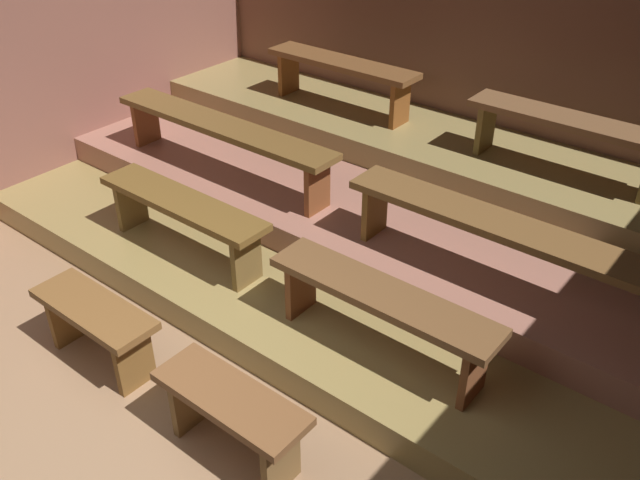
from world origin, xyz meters
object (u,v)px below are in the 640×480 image
at_px(bench_floor_right, 231,410).
at_px(bench_middle_left, 222,131).
at_px(bench_floor_left, 96,320).
at_px(bench_middle_right, 509,235).
at_px(bench_upper_left, 342,70).
at_px(bench_lower_right, 382,304).
at_px(bench_upper_right, 567,128).
at_px(bench_lower_left, 182,210).

height_order(bench_floor_right, bench_middle_left, bench_middle_left).
xyz_separation_m(bench_floor_left, bench_middle_right, (1.95, 1.89, 0.51)).
bearing_deg(bench_upper_left, bench_middle_left, -98.68).
bearing_deg(bench_middle_left, bench_lower_right, -20.55).
xyz_separation_m(bench_floor_left, bench_middle_left, (-0.70, 1.89, 0.51)).
distance_m(bench_middle_left, bench_middle_right, 2.65).
xyz_separation_m(bench_middle_left, bench_upper_left, (0.21, 1.40, 0.22)).
xyz_separation_m(bench_middle_left, bench_upper_right, (2.44, 1.40, 0.22)).
xyz_separation_m(bench_floor_left, bench_lower_left, (-0.29, 1.05, 0.26)).
bearing_deg(bench_floor_left, bench_upper_right, 62.12).
distance_m(bench_floor_right, bench_upper_left, 3.79).
distance_m(bench_lower_right, bench_middle_left, 2.41).
height_order(bench_middle_left, bench_middle_right, same).
distance_m(bench_middle_left, bench_upper_left, 1.44).
height_order(bench_lower_left, bench_middle_left, bench_middle_left).
relative_size(bench_floor_left, bench_middle_right, 0.41).
relative_size(bench_floor_right, bench_middle_left, 0.41).
bearing_deg(bench_upper_left, bench_floor_right, -62.12).
xyz_separation_m(bench_floor_right, bench_lower_left, (-1.55, 1.05, 0.26)).
bearing_deg(bench_floor_right, bench_lower_right, 74.59).
height_order(bench_floor_right, bench_upper_left, bench_upper_left).
bearing_deg(bench_middle_right, bench_middle_left, 180.00).
distance_m(bench_lower_left, bench_middle_left, 0.97).
relative_size(bench_lower_right, bench_upper_right, 0.98).
distance_m(bench_lower_left, bench_middle_right, 2.41).
height_order(bench_floor_left, bench_upper_right, bench_upper_right).
relative_size(bench_floor_right, bench_lower_left, 0.61).
relative_size(bench_floor_right, bench_upper_right, 0.60).
height_order(bench_lower_right, bench_upper_left, bench_upper_left).
distance_m(bench_floor_right, bench_lower_left, 1.89).
bearing_deg(bench_floor_left, bench_upper_left, 98.32).
bearing_deg(bench_floor_left, bench_lower_right, 34.05).
bearing_deg(bench_middle_left, bench_middle_right, 0.00).
bearing_deg(bench_upper_right, bench_floor_left, -117.88).
distance_m(bench_floor_left, bench_middle_left, 2.07).
xyz_separation_m(bench_lower_right, bench_upper_left, (-2.03, 2.24, 0.47)).
relative_size(bench_lower_left, bench_lower_right, 1.00).
bearing_deg(bench_lower_left, bench_floor_right, -34.05).
bearing_deg(bench_upper_right, bench_lower_right, -94.92).
height_order(bench_middle_left, bench_upper_left, bench_upper_left).
relative_size(bench_lower_right, bench_middle_right, 0.67).
height_order(bench_floor_right, bench_lower_left, bench_lower_left).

